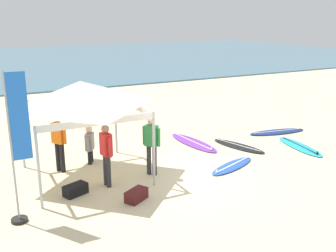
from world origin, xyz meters
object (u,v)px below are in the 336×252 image
surfboard_blue (232,166)px  gear_bag_near_tent (75,190)px  surfboard_cyan (300,146)px  person_orange (59,139)px  surfboard_black (238,146)px  person_grey (90,143)px  person_green (151,142)px  gear_bag_by_pole (136,195)px  person_red (106,151)px  banner_flag (18,155)px  canopy_tent (81,94)px  surfboard_purple (193,142)px  surfboard_navy (277,132)px

surfboard_blue → gear_bag_near_tent: gear_bag_near_tent is taller
surfboard_cyan → person_orange: bearing=168.6°
surfboard_black → person_grey: (-5.06, 0.83, 0.62)m
gear_bag_near_tent → person_green: bearing=8.0°
gear_bag_by_pole → person_red: bearing=106.9°
person_orange → gear_bag_by_pole: size_ratio=2.85×
person_grey → banner_flag: (-2.35, -2.81, 0.92)m
canopy_tent → surfboard_blue: bearing=-18.2°
surfboard_blue → person_orange: person_orange is taller
canopy_tent → surfboard_cyan: 7.78m
banner_flag → person_red: bearing=22.6°
person_green → surfboard_cyan: bearing=-1.5°
surfboard_purple → person_red: person_red is taller
surfboard_black → person_red: 5.33m
person_orange → gear_bag_near_tent: bearing=-90.6°
surfboard_purple → person_orange: person_orange is taller
surfboard_cyan → surfboard_purple: bearing=146.1°
surfboard_purple → person_orange: size_ratio=1.53×
canopy_tent → person_grey: bearing=65.7°
gear_bag_near_tent → person_red: bearing=9.7°
person_red → gear_bag_by_pole: person_red is taller
surfboard_blue → person_green: (-2.42, 0.59, 0.95)m
canopy_tent → surfboard_cyan: size_ratio=1.31×
surfboard_black → surfboard_cyan: bearing=-28.5°
surfboard_navy → person_orange: size_ratio=1.44×
person_green → person_grey: (-1.32, 1.70, -0.33)m
surfboard_black → gear_bag_near_tent: 6.17m
surfboard_purple → person_orange: (-4.83, -0.48, 0.95)m
surfboard_navy → gear_bag_near_tent: (-8.47, -1.92, 0.10)m
surfboard_black → person_red: person_red is taller
canopy_tent → surfboard_black: size_ratio=1.40×
surfboard_blue → surfboard_purple: (0.12, 2.51, -0.00)m
canopy_tent → person_orange: bearing=130.1°
surfboard_cyan → person_orange: size_ratio=1.37×
gear_bag_by_pole → surfboard_purple: bearing=42.3°
gear_bag_near_tent → surfboard_black: bearing=11.2°
surfboard_black → surfboard_purple: same height
surfboard_black → surfboard_navy: same height
surfboard_purple → person_red: 4.55m
surfboard_purple → banner_flag: banner_flag is taller
person_orange → person_green: 2.71m
canopy_tent → person_red: 1.72m
surfboard_blue → person_grey: 4.42m
canopy_tent → surfboard_cyan: (7.36, -0.93, -2.35)m
person_red → gear_bag_near_tent: 1.26m
surfboard_black → gear_bag_by_pole: size_ratio=3.66×
canopy_tent → surfboard_blue: canopy_tent is taller
surfboard_navy → surfboard_blue: bearing=-149.8°
surfboard_blue → banner_flag: bearing=-175.0°
surfboard_purple → person_red: bearing=-152.0°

